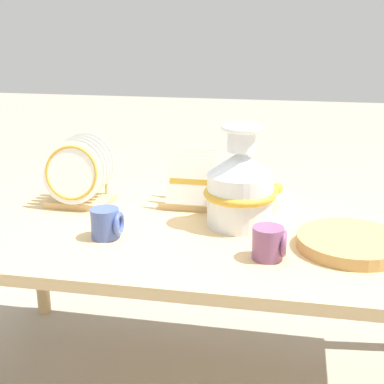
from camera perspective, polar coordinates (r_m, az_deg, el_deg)
The scene contains 8 objects.
display_table at distance 1.72m, azimuth -0.00°, elevation -5.34°, with size 1.57×0.85×0.61m.
ceramic_vase at distance 1.67m, azimuth 5.15°, elevation 0.70°, with size 0.23×0.23×0.32m.
dish_rack_round_plates at distance 1.89m, azimuth -12.01°, elevation 1.54°, with size 0.22×0.18×0.24m.
dish_rack_square_plates at distance 1.86m, azimuth 0.10°, elevation 0.14°, with size 0.22×0.17×0.18m.
wicker_charger_stack at distance 1.59m, azimuth 16.60°, elevation -5.21°, with size 0.31×0.31×0.04m.
mug_cobalt_glaze at distance 1.61m, azimuth -9.09°, elevation -3.32°, with size 0.09×0.09×0.09m.
mug_plum_glaze at distance 1.47m, azimuth 8.27°, elevation -5.40°, with size 0.09×0.09×0.09m.
fruit_bowl at distance 1.85m, azimuth 8.49°, elevation -0.70°, with size 0.13×0.13×0.09m.
Camera 1 is at (0.29, -1.55, 1.24)m, focal length 50.00 mm.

